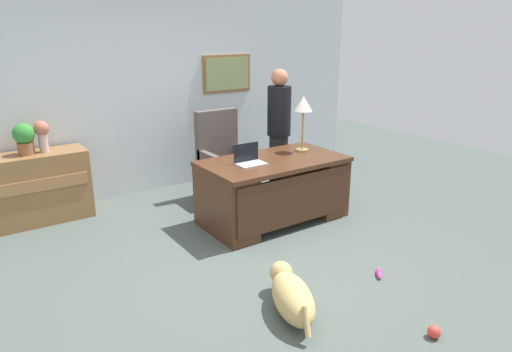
# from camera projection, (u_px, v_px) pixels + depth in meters

# --- Properties ---
(ground_plane) EXTENTS (12.00, 12.00, 0.00)m
(ground_plane) POSITION_uv_depth(u_px,v_px,m) (259.00, 257.00, 4.65)
(ground_plane) COLOR #4C5651
(back_wall) EXTENTS (7.00, 0.16, 2.70)m
(back_wall) POSITION_uv_depth(u_px,v_px,m) (151.00, 94.00, 6.28)
(back_wall) COLOR silver
(back_wall) RESTS_ON ground_plane
(desk) EXTENTS (1.68, 0.93, 0.76)m
(desk) POSITION_uv_depth(u_px,v_px,m) (275.00, 188.00, 5.41)
(desk) COLOR #4C2B19
(desk) RESTS_ON ground_plane
(credenza) EXTENTS (1.30, 0.50, 0.83)m
(credenza) POSITION_uv_depth(u_px,v_px,m) (31.00, 189.00, 5.37)
(credenza) COLOR olive
(credenza) RESTS_ON ground_plane
(armchair) EXTENTS (0.60, 0.59, 1.18)m
(armchair) POSITION_uv_depth(u_px,v_px,m) (223.00, 161.00, 6.14)
(armchair) COLOR #564C47
(armchair) RESTS_ON ground_plane
(person_standing) EXTENTS (0.32, 0.32, 1.71)m
(person_standing) POSITION_uv_depth(u_px,v_px,m) (279.00, 130.00, 6.26)
(person_standing) COLOR #262323
(person_standing) RESTS_ON ground_plane
(dog_lying) EXTENTS (0.54, 0.81, 0.30)m
(dog_lying) POSITION_uv_depth(u_px,v_px,m) (291.00, 295.00, 3.70)
(dog_lying) COLOR tan
(dog_lying) RESTS_ON ground_plane
(laptop) EXTENTS (0.32, 0.22, 0.22)m
(laptop) POSITION_uv_depth(u_px,v_px,m) (249.00, 159.00, 5.13)
(laptop) COLOR #B2B5BA
(laptop) RESTS_ON desk
(desk_lamp) EXTENTS (0.22, 0.22, 0.68)m
(desk_lamp) POSITION_uv_depth(u_px,v_px,m) (303.00, 107.00, 5.53)
(desk_lamp) COLOR #9E8447
(desk_lamp) RESTS_ON desk
(vase_with_flowers) EXTENTS (0.17, 0.17, 0.37)m
(vase_with_flowers) POSITION_uv_depth(u_px,v_px,m) (42.00, 133.00, 5.28)
(vase_with_flowers) COLOR #C8AAA7
(vase_with_flowers) RESTS_ON credenza
(potted_plant) EXTENTS (0.24, 0.24, 0.36)m
(potted_plant) POSITION_uv_depth(u_px,v_px,m) (24.00, 137.00, 5.19)
(potted_plant) COLOR brown
(potted_plant) RESTS_ON credenza
(dog_toy_ball) EXTENTS (0.10, 0.10, 0.10)m
(dog_toy_ball) POSITION_uv_depth(u_px,v_px,m) (434.00, 332.00, 3.42)
(dog_toy_ball) COLOR #E53F33
(dog_toy_ball) RESTS_ON ground_plane
(dog_toy_bone) EXTENTS (0.17, 0.17, 0.05)m
(dog_toy_bone) POSITION_uv_depth(u_px,v_px,m) (379.00, 273.00, 4.28)
(dog_toy_bone) COLOR #D8338C
(dog_toy_bone) RESTS_ON ground_plane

